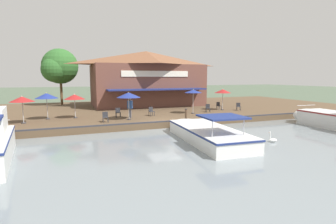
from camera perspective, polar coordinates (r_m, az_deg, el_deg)
ground_plane at (r=21.85m, az=-0.85°, el=-3.79°), size 220.00×220.00×0.00m
quay_deck at (r=32.22m, az=-7.63°, el=0.35°), size 22.00×56.00×0.60m
quay_edge_fender at (r=21.82m, az=-0.94°, el=-2.07°), size 0.20×50.40×0.10m
waterfront_restaurant at (r=35.52m, az=-4.71°, el=7.42°), size 10.06×14.66×7.15m
patio_umbrella_near_quay_edge at (r=23.13m, az=-8.57°, el=3.68°), size 2.07×2.07×2.44m
patio_umbrella_far_corner at (r=24.02m, az=-29.19°, el=2.45°), size 1.89×1.89×2.23m
patio_umbrella_back_row at (r=30.49m, az=11.85°, el=4.47°), size 1.88×1.88×2.40m
patio_umbrella_by_entrance at (r=25.29m, az=-19.69°, el=3.12°), size 1.86×1.86×2.21m
patio_umbrella_mid_patio_right at (r=26.93m, az=5.51°, el=4.50°), size 1.80×1.80×2.50m
patio_umbrella_mid_patio_left at (r=25.46m, az=-24.94°, el=3.22°), size 1.95×1.95×2.37m
cafe_chair_beside_entrance at (r=25.39m, az=-3.66°, el=0.24°), size 0.51×0.51×0.85m
cafe_chair_back_row_seat at (r=25.04m, az=-10.83°, el=0.02°), size 0.45×0.45×0.85m
cafe_chair_far_corner_seat at (r=31.00m, az=10.96°, el=1.44°), size 0.46×0.46×0.85m
cafe_chair_facing_river at (r=30.63m, az=15.09°, el=1.25°), size 0.58×0.58×0.85m
cafe_chair_mid_patio at (r=22.35m, az=-13.49°, el=-0.94°), size 0.46×0.46×0.85m
cafe_chair_under_first_umbrella at (r=28.42m, az=8.68°, el=0.95°), size 0.56×0.56×0.85m
person_at_quay_edge at (r=24.29m, az=-8.28°, el=1.44°), size 0.51×0.51×1.80m
motorboat_second_along at (r=26.14m, az=32.70°, el=-1.34°), size 8.51×2.98×2.43m
motorboat_mid_row at (r=18.30m, az=7.64°, el=-4.21°), size 9.24×3.42×1.96m
mooring_post at (r=22.80m, az=3.95°, el=-0.51°), size 0.22×0.22×1.00m
swan at (r=18.58m, az=21.82°, el=-5.64°), size 0.42×0.63×0.69m
tree_upstream_bank at (r=38.02m, az=-22.72°, el=8.99°), size 4.89×4.66×7.50m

